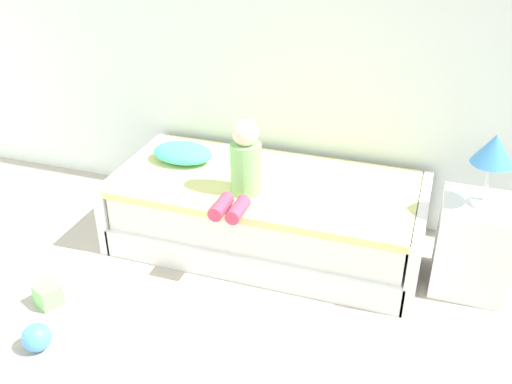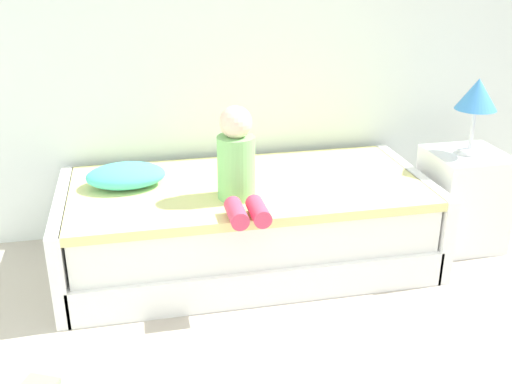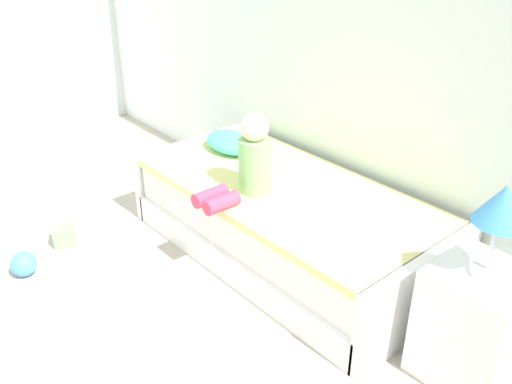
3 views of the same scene
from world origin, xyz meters
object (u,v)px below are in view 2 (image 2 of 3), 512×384
Objects in this scene: bed at (247,224)px; pillow at (126,176)px; child_figure at (238,164)px; table_lamp at (477,98)px; nightstand at (462,199)px.

bed is 0.75m from pillow.
child_figure reaches higher than pillow.
nightstand is at bearing -116.57° from table_lamp.
child_figure is at bearing -172.64° from table_lamp.
bed is 3.52× the size of nightstand.
pillow is (-2.02, 0.14, -0.37)m from table_lamp.
bed is 1.35m from nightstand.
pillow is at bearing 171.49° from bed.
table_lamp is at bearing -1.79° from bed.
nightstand is 1.33× the size of table_lamp.
child_figure reaches higher than nightstand.
nightstand is 1.18× the size of child_figure.
child_figure is at bearing -111.90° from bed.
nightstand is (1.35, -0.04, 0.05)m from bed.
table_lamp is 2.06m from pillow.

